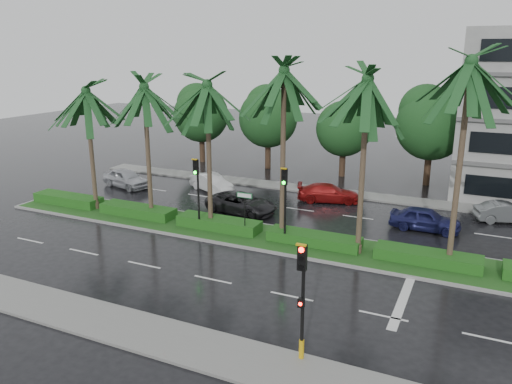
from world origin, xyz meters
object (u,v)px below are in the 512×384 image
at_px(signal_near, 302,297).
at_px(car_red, 328,193).
at_px(car_silver, 126,178).
at_px(car_blue, 425,219).
at_px(street_sign, 245,203).
at_px(car_white, 211,183).
at_px(signal_median_left, 197,184).
at_px(car_grey, 507,212).
at_px(car_darkgrey, 241,203).

relative_size(signal_near, car_red, 0.98).
height_order(car_silver, car_blue, car_silver).
bearing_deg(signal_near, car_red, 104.19).
distance_m(street_sign, car_white, 10.61).
relative_size(street_sign, car_blue, 0.63).
height_order(signal_near, car_silver, signal_near).
relative_size(signal_median_left, street_sign, 1.68).
relative_size(car_silver, car_white, 1.07).
bearing_deg(signal_near, car_white, 127.66).
relative_size(car_red, car_grey, 1.15).
xyz_separation_m(signal_near, car_white, (-13.80, 17.88, -1.83)).
bearing_deg(car_white, car_blue, -72.77).
relative_size(signal_near, car_darkgrey, 0.90).
height_order(car_darkgrey, car_blue, car_blue).
height_order(signal_near, street_sign, signal_near).
bearing_deg(car_darkgrey, car_grey, -64.46).
height_order(car_red, car_blue, car_blue).
bearing_deg(signal_near, car_grey, 70.93).
distance_m(signal_median_left, car_darkgrey, 4.98).
xyz_separation_m(signal_median_left, car_silver, (-10.52, 6.34, -2.26)).
distance_m(signal_near, car_grey, 20.67).
distance_m(signal_near, street_sign, 12.11).
distance_m(signal_median_left, car_blue, 13.82).
xyz_separation_m(signal_near, car_blue, (2.22, 15.72, -1.80)).
xyz_separation_m(car_silver, car_white, (6.72, 1.85, -0.07)).
height_order(signal_near, car_white, signal_near).
xyz_separation_m(signal_median_left, street_sign, (3.00, 0.18, -0.87)).
relative_size(car_darkgrey, car_red, 1.10).
relative_size(street_sign, car_silver, 0.60).
distance_m(signal_near, car_silver, 26.10).
bearing_deg(car_grey, car_darkgrey, 88.70).
bearing_deg(signal_median_left, street_sign, 3.47).
bearing_deg(car_white, car_red, -57.99).
bearing_deg(car_darkgrey, car_red, -35.32).
xyz_separation_m(signal_median_left, car_white, (-3.80, 8.19, -2.33)).
height_order(street_sign, car_silver, street_sign).
distance_m(car_red, car_grey, 11.54).
height_order(signal_median_left, car_blue, signal_median_left).
bearing_deg(signal_median_left, signal_near, -44.09).
relative_size(signal_near, car_blue, 1.06).
relative_size(street_sign, car_red, 0.59).
bearing_deg(street_sign, car_red, 76.48).
distance_m(signal_median_left, car_red, 10.92).
bearing_deg(signal_median_left, car_darkgrey, 80.90).
bearing_deg(car_grey, street_sign, 104.96).
bearing_deg(car_blue, car_white, 82.93).
bearing_deg(car_silver, car_blue, -76.37).
height_order(street_sign, car_grey, street_sign).
xyz_separation_m(car_silver, car_red, (15.72, 2.97, -0.10)).
height_order(car_silver, car_darkgrey, car_silver).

